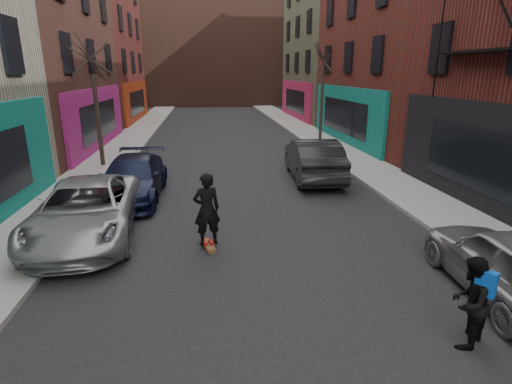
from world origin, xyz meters
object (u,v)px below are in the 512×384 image
object	(u,v)px
parked_right_far	(510,264)
skateboarder	(207,209)
pedestrian	(470,302)
parked_left_far	(86,210)
tree_left_far	(95,95)
parked_right_end	(313,159)
tree_right_far	(322,86)
parked_left_end	(133,178)
skateboard	(208,246)

from	to	relation	value
parked_right_far	skateboarder	xyz separation A→B (m)	(-5.93, 3.19, 0.31)
parked_right_far	skateboarder	size ratio (longest dim) A/B	2.29
pedestrian	parked_left_far	bearing A→B (deg)	-73.82
tree_left_far	parked_right_end	distance (m)	10.28
tree_left_far	tree_right_far	size ratio (longest dim) A/B	0.96
parked_left_end	parked_right_end	world-z (taller)	parked_right_end
tree_left_far	parked_left_far	distance (m)	9.15
tree_right_far	parked_right_far	xyz separation A→B (m)	(-1.60, -18.98, -2.79)
parked_left_end	pedestrian	distance (m)	11.31
parked_left_end	skateboarder	bearing A→B (deg)	-59.53
skateboarder	parked_right_far	bearing A→B (deg)	137.70
parked_right_far	pedestrian	size ratio (longest dim) A/B	2.74
parked_right_end	skateboarder	bearing A→B (deg)	59.20
skateboarder	parked_right_end	bearing A→B (deg)	-138.88
parked_right_far	skateboarder	world-z (taller)	skateboarder
tree_left_far	parked_right_far	size ratio (longest dim) A/B	1.49
tree_right_far	parked_right_far	distance (m)	19.25
parked_left_far	pedestrian	distance (m)	9.35
parked_right_far	parked_right_end	world-z (taller)	parked_right_end
tree_right_far	pedestrian	world-z (taller)	tree_right_far
parked_left_end	tree_right_far	bearing A→B (deg)	48.81
skateboard	pedestrian	distance (m)	6.15
parked_left_far	pedestrian	xyz separation A→B (m)	(7.49, -5.59, 0.03)
parked_left_far	parked_right_end	size ratio (longest dim) A/B	1.07
skateboard	skateboarder	world-z (taller)	skateboarder
skateboard	parked_left_far	bearing A→B (deg)	146.32
tree_left_far	tree_right_far	xyz separation A→B (m)	(12.40, 6.00, 0.15)
pedestrian	skateboard	bearing A→B (deg)	-83.45
tree_left_far	skateboarder	bearing A→B (deg)	-63.54
tree_left_far	parked_left_end	size ratio (longest dim) A/B	1.28
parked_left_far	skateboard	bearing A→B (deg)	-23.61
tree_left_far	parked_right_far	world-z (taller)	tree_left_far
tree_left_far	tree_right_far	distance (m)	13.78
tree_right_far	parked_right_end	distance (m)	10.13
parked_left_far	skateboarder	distance (m)	3.49
parked_right_end	parked_left_end	bearing A→B (deg)	18.92
parked_right_far	parked_right_end	xyz separation A→B (m)	(-1.40, 9.68, 0.11)
parked_left_far	parked_right_end	world-z (taller)	parked_right_end
tree_right_far	skateboard	world-z (taller)	tree_right_far
tree_left_far	parked_left_far	bearing A→B (deg)	-79.49
skateboarder	pedestrian	xyz separation A→B (m)	(4.21, -4.42, -0.25)
parked_right_far	skateboarder	distance (m)	6.74
pedestrian	tree_right_far	bearing A→B (deg)	-136.38
tree_left_far	skateboard	world-z (taller)	tree_left_far
tree_right_far	parked_right_end	xyz separation A→B (m)	(-3.00, -9.30, -2.67)
tree_right_far	parked_left_end	world-z (taller)	tree_right_far
pedestrian	tree_left_far	bearing A→B (deg)	-94.48
parked_right_end	tree_left_far	bearing A→B (deg)	-15.28
tree_right_far	skateboarder	bearing A→B (deg)	-115.48
parked_right_end	skateboard	distance (m)	7.95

